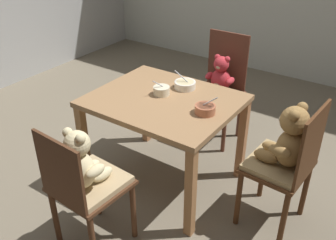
% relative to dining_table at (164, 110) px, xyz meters
% --- Properties ---
extents(ground_plane, '(5.20, 5.20, 0.04)m').
position_rel_dining_table_xyz_m(ground_plane, '(0.00, 0.00, -0.63)').
color(ground_plane, '#726754').
extents(dining_table, '(1.00, 0.82, 0.70)m').
position_rel_dining_table_xyz_m(dining_table, '(0.00, 0.00, 0.00)').
color(dining_table, '#946D47').
rests_on(dining_table, ground_plane).
extents(teddy_chair_near_front, '(0.42, 0.42, 0.86)m').
position_rel_dining_table_xyz_m(teddy_chair_near_front, '(-0.00, -0.79, -0.06)').
color(teddy_chair_near_front, '#492B19').
rests_on(teddy_chair_near_front, ground_plane).
extents(teddy_chair_near_right, '(0.39, 0.44, 0.90)m').
position_rel_dining_table_xyz_m(teddy_chair_near_right, '(0.88, 0.05, -0.03)').
color(teddy_chair_near_right, '#4D2C17').
rests_on(teddy_chair_near_right, ground_plane).
extents(teddy_chair_far_center, '(0.40, 0.37, 0.95)m').
position_rel_dining_table_xyz_m(teddy_chair_far_center, '(0.03, 0.80, -0.07)').
color(teddy_chair_far_center, '#542D20').
rests_on(teddy_chair_far_center, ground_plane).
extents(porridge_bowl_cream_center, '(0.12, 0.12, 0.12)m').
position_rel_dining_table_xyz_m(porridge_bowl_cream_center, '(-0.05, 0.04, 0.13)').
color(porridge_bowl_cream_center, beige).
rests_on(porridge_bowl_cream_center, dining_table).
extents(porridge_bowl_terracotta_near_right, '(0.14, 0.13, 0.12)m').
position_rel_dining_table_xyz_m(porridge_bowl_terracotta_near_right, '(0.34, -0.02, 0.13)').
color(porridge_bowl_terracotta_near_right, '#B66848').
rests_on(porridge_bowl_terracotta_near_right, dining_table).
extents(porridge_bowl_white_far_center, '(0.17, 0.16, 0.13)m').
position_rel_dining_table_xyz_m(porridge_bowl_white_far_center, '(0.03, 0.23, 0.12)').
color(porridge_bowl_white_far_center, silver).
rests_on(porridge_bowl_white_far_center, dining_table).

